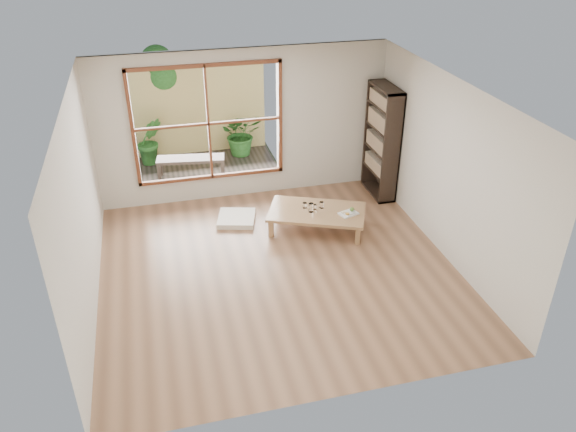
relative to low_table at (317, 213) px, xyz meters
The scene contains 15 objects.
ground 1.31m from the low_table, 132.64° to the right, with size 5.00×5.00×0.00m, color #9D6F4E.
low_table is the anchor object (origin of this frame).
floor_cushion 1.36m from the low_table, 154.79° to the left, with size 0.60×0.60×0.09m, color silver.
bookshelf 1.87m from the low_table, 33.35° to the left, with size 0.31×0.89×1.97m, color black.
glass_tall 0.15m from the low_table, behind, with size 0.08×0.08×0.15m, color silver.
glass_mid 0.16m from the low_table, 37.00° to the left, with size 0.07×0.07×0.10m, color silver.
glass_short 0.10m from the low_table, 106.55° to the left, with size 0.06×0.06×0.08m, color silver.
glass_small 0.23m from the low_table, 138.43° to the left, with size 0.07×0.07×0.09m, color silver.
food_tray 0.52m from the low_table, 25.29° to the right, with size 0.34×0.28×0.09m.
deck 3.02m from the low_table, 119.28° to the left, with size 2.80×2.00×0.05m, color #372E28.
garden_bench 2.97m from the low_table, 126.26° to the left, with size 1.30×0.55×0.40m.
bamboo_fence 3.95m from the low_table, 112.08° to the left, with size 2.80×0.06×1.80m, color tan.
shrub_right 3.31m from the low_table, 100.94° to the left, with size 0.81×0.70×0.90m, color #286625.
shrub_left 4.07m from the low_table, 127.19° to the left, with size 0.52×0.42×0.95m, color #286625.
garden_tree 4.66m from the low_table, 118.70° to the left, with size 1.04×0.85×2.22m.
Camera 1 is at (-1.51, -6.52, 4.68)m, focal length 35.00 mm.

